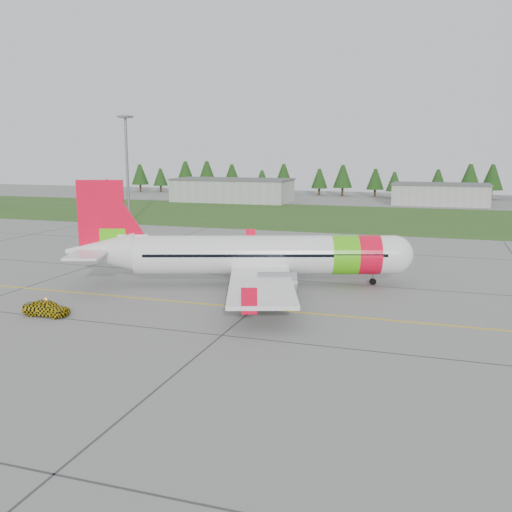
% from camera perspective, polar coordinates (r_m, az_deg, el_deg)
% --- Properties ---
extents(ground, '(320.00, 320.00, 0.00)m').
position_cam_1_polar(ground, '(48.41, -14.60, -6.54)').
color(ground, gray).
rests_on(ground, ground).
extents(aircraft, '(35.08, 33.24, 10.98)m').
position_cam_1_polar(aircraft, '(59.40, 0.05, 0.08)').
color(aircraft, white).
rests_on(aircraft, ground).
extents(follow_me_car, '(1.44, 1.68, 4.06)m').
position_cam_1_polar(follow_me_car, '(51.64, -20.32, -3.46)').
color(follow_me_car, yellow).
rests_on(follow_me_car, ground).
extents(service_van, '(2.04, 1.97, 4.80)m').
position_cam_1_polar(service_van, '(105.31, -13.52, 3.92)').
color(service_van, white).
rests_on(service_van, ground).
extents(grass_strip, '(320.00, 50.00, 0.03)m').
position_cam_1_polar(grass_strip, '(124.23, 6.15, 3.99)').
color(grass_strip, '#30561E').
rests_on(grass_strip, ground).
extents(taxi_guideline, '(120.00, 0.25, 0.02)m').
position_cam_1_polar(taxi_guideline, '(55.03, -10.12, -4.29)').
color(taxi_guideline, gold).
rests_on(taxi_guideline, ground).
extents(hangar_west, '(32.00, 14.00, 6.00)m').
position_cam_1_polar(hangar_west, '(159.16, -2.38, 6.53)').
color(hangar_west, '#A8A8A3').
rests_on(hangar_west, ground).
extents(hangar_east, '(24.00, 12.00, 5.20)m').
position_cam_1_polar(hangar_east, '(157.22, 17.95, 5.84)').
color(hangar_east, '#A8A8A3').
rests_on(hangar_east, ground).
extents(floodlight_mast, '(0.50, 0.50, 20.00)m').
position_cam_1_polar(floodlight_mast, '(112.62, -12.74, 8.24)').
color(floodlight_mast, slate).
rests_on(floodlight_mast, ground).
extents(treeline, '(160.00, 8.00, 10.00)m').
position_cam_1_polar(treeline, '(178.85, 9.95, 7.46)').
color(treeline, '#1C3F14').
rests_on(treeline, ground).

